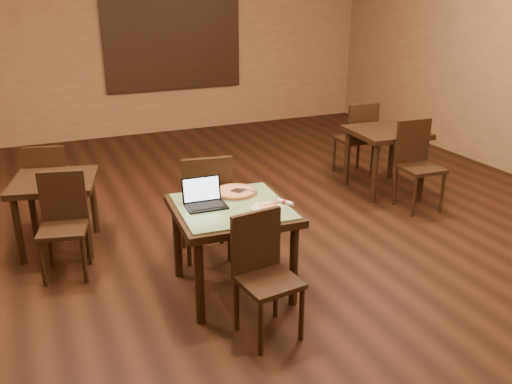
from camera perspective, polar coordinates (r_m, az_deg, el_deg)
name	(u,v)px	position (r m, az deg, el deg)	size (l,w,h in m)	color
ground	(273,255)	(5.20, 1.76, -6.61)	(10.00, 10.00, 0.00)	black
wall_back	(143,44)	(9.41, -11.78, 14.99)	(8.00, 0.02, 3.00)	#98704D
mural	(173,40)	(9.49, -8.69, 15.53)	(2.34, 0.05, 1.64)	#264E8E
tiled_table	(232,217)	(4.35, -2.52, -2.67)	(0.98, 0.98, 0.76)	black
chair_main_near	(263,268)	(3.90, 0.74, -7.97)	(0.44, 0.44, 0.92)	black
chair_main_far	(206,201)	(4.91, -5.26, -1.00)	(0.50, 0.50, 1.02)	black
laptop	(204,198)	(4.32, -5.51, -0.66)	(0.33, 0.26, 0.22)	black
plate	(267,208)	(4.23, 1.12, -1.72)	(0.24, 0.24, 0.01)	white
pizza_slice	(267,206)	(4.23, 1.12, -1.53)	(0.17, 0.17, 0.02)	#F2E5A1
pizza_pan	(235,193)	(4.56, -2.24, -0.09)	(0.39, 0.39, 0.01)	silver
pizza_whole	(235,191)	(4.55, -2.24, 0.07)	(0.35, 0.35, 0.02)	#F2E5A1
spatula	(238,191)	(4.54, -1.91, 0.13)	(0.10, 0.24, 0.01)	silver
napkin_roll	(285,202)	(4.34, 3.06, -1.04)	(0.10, 0.15, 0.04)	white
other_table_a	(386,140)	(6.80, 13.49, 5.33)	(0.88, 0.88, 0.77)	black
other_table_a_chair_near	(417,159)	(6.39, 16.56, 3.32)	(0.46, 0.46, 1.00)	black
other_table_a_chair_far	(358,135)	(7.27, 10.68, 5.90)	(0.46, 0.46, 1.00)	black
other_table_b	(55,191)	(5.46, -20.41, 0.11)	(0.91, 0.91, 0.70)	black
other_table_b_chair_near	(64,218)	(4.99, -19.60, -2.61)	(0.48, 0.48, 0.91)	black
other_table_b_chair_far	(50,181)	(5.98, -20.91, 1.10)	(0.48, 0.48, 0.91)	black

